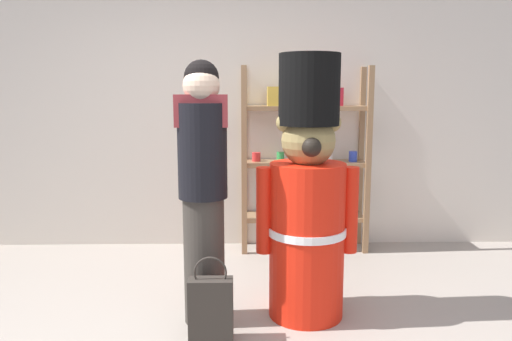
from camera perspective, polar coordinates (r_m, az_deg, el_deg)
The scene contains 5 objects.
back_wall at distance 4.80m, azimuth -3.53°, elevation 6.74°, with size 6.40×0.12×2.60m, color silver.
merchandise_shelf at distance 4.65m, azimuth 5.60°, elevation 1.70°, with size 1.18×0.35×1.73m.
teddy_bear_guard at distance 3.26m, azimuth 5.96°, elevation -3.69°, with size 0.67×0.52×1.74m.
person_shopper at distance 3.15m, azimuth -6.16°, elevation -1.74°, with size 0.33×0.31×1.70m.
shopping_bag at distance 3.10m, azimuth -5.25°, elevation -15.63°, with size 0.27×0.12×0.53m.
Camera 1 is at (0.19, -2.60, 1.50)m, focal length 34.55 mm.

